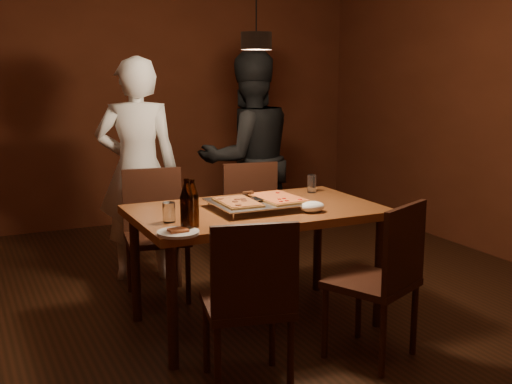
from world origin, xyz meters
name	(u,v)px	position (x,y,z in m)	size (l,w,h in m)	color
room_shell	(256,102)	(0.00, 0.00, 1.40)	(6.00, 6.00, 6.00)	#32180D
dining_table	(256,220)	(0.02, 0.04, 0.68)	(1.50, 0.90, 0.75)	brown
chair_far_left	(155,221)	(-0.40, 0.83, 0.54)	(0.48, 0.48, 0.49)	#38190F
chair_far_right	(255,213)	(0.35, 0.76, 0.54)	(0.48, 0.48, 0.49)	#38190F
chair_near_left	(250,290)	(-0.39, -0.75, 0.54)	(0.50, 0.50, 0.49)	#38190F
chair_near_right	(386,267)	(0.42, -0.74, 0.54)	(0.56, 0.56, 0.49)	#38190F
pizza_tray	(257,205)	(0.02, 0.01, 0.77)	(0.55, 0.45, 0.05)	silver
pizza_meat	(238,202)	(-0.12, 0.00, 0.81)	(0.21, 0.34, 0.02)	maroon
pizza_cheese	(278,198)	(0.15, 0.01, 0.81)	(0.25, 0.39, 0.02)	gold
spatula	(258,198)	(0.02, 0.02, 0.81)	(0.09, 0.24, 0.04)	silver
beer_bottle_a	(187,205)	(-0.55, -0.30, 0.89)	(0.07, 0.07, 0.28)	black
beer_bottle_b	(193,203)	(-0.50, -0.24, 0.88)	(0.07, 0.07, 0.26)	black
water_glass_left	(169,212)	(-0.58, -0.08, 0.81)	(0.07, 0.07, 0.11)	silver
water_glass_right	(312,184)	(0.57, 0.31, 0.81)	(0.06, 0.06, 0.12)	silver
plate_slice	(178,232)	(-0.62, -0.35, 0.76)	(0.22, 0.22, 0.03)	white
napkin	(312,207)	(0.27, -0.21, 0.78)	(0.15, 0.12, 0.06)	white
diner_white	(138,170)	(-0.39, 1.25, 0.84)	(0.61, 0.40, 1.68)	white
diner_dark	(248,160)	(0.52, 1.24, 0.86)	(0.84, 0.65, 1.72)	black
pendant_lamp	(256,39)	(0.00, 0.00, 1.76)	(0.18, 0.18, 1.10)	black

